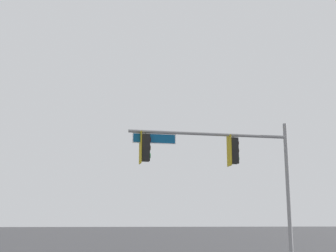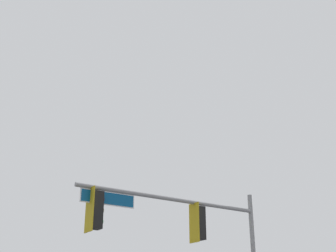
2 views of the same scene
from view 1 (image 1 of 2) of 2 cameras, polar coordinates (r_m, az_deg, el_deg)
name	(u,v)px [view 1 (image 1 of 2)]	position (r m, az deg, el deg)	size (l,w,h in m)	color
signal_pole_near	(218,157)	(19.61, 6.15, -3.75)	(6.95, 0.60, 5.72)	gray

